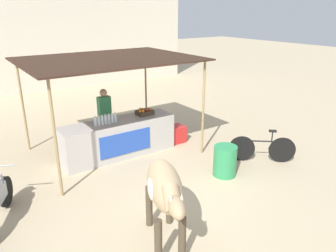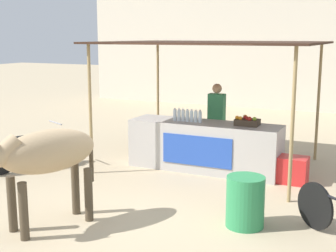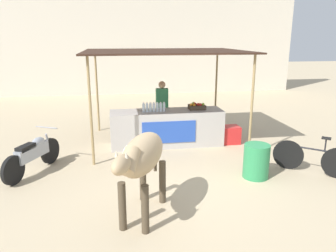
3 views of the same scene
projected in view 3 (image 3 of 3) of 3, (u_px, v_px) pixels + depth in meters
The scene contains 12 objects.
ground_plane at pixel (183, 178), 6.88m from camera, with size 60.00×60.00×0.00m, color tan.
building_wall_far at pixel (140, 33), 16.37m from camera, with size 16.00×0.50×6.09m, color beige.
stall_counter at pixel (167, 128), 8.85m from camera, with size 3.00×0.82×0.96m.
stall_awning at pixel (165, 54), 8.62m from camera, with size 4.20×3.20×2.52m.
water_bottle_row at pixel (154, 107), 8.59m from camera, with size 0.61×0.07×0.25m.
fruit_crate at pixel (197, 107), 8.87m from camera, with size 0.44×0.32×0.18m.
vendor_behind_counter at pixel (162, 109), 9.46m from camera, with size 0.34×0.22×1.65m.
cooler_box at pixel (228, 135), 9.08m from camera, with size 0.60×0.44×0.48m, color red.
water_barrel at pixel (256, 161), 6.83m from camera, with size 0.53×0.53×0.72m, color #2D8C51.
cow at pixel (141, 158), 5.14m from camera, with size 1.06×1.81×1.44m.
motorcycle_parked at pixel (33, 154), 7.05m from camera, with size 0.92×1.66×0.90m.
bicycle_leaning at pixel (313, 158), 7.03m from camera, with size 1.30×1.09×0.85m.
Camera 3 is at (-1.31, -6.22, 2.88)m, focal length 35.00 mm.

